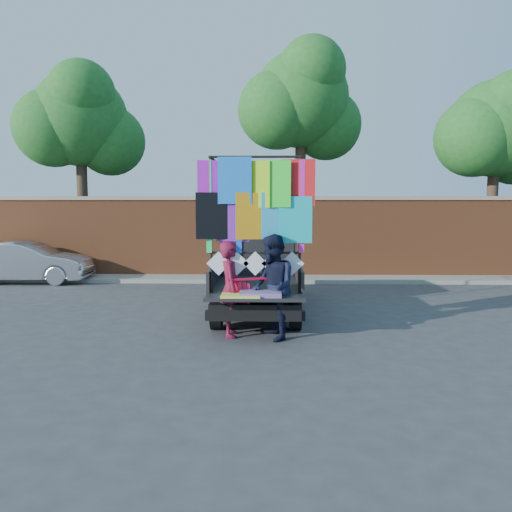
{
  "coord_description": "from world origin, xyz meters",
  "views": [
    {
      "loc": [
        -0.11,
        -8.97,
        2.38
      ],
      "look_at": [
        -0.32,
        0.15,
        1.42
      ],
      "focal_mm": 35.0,
      "sensor_mm": 36.0,
      "label": 1
    }
  ],
  "objects_px": {
    "woman": "(231,289)",
    "pickup_truck": "(258,272)",
    "man": "(273,287)",
    "sedan": "(27,262)"
  },
  "relations": [
    {
      "from": "woman",
      "to": "pickup_truck",
      "type": "bearing_deg",
      "value": -16.21
    },
    {
      "from": "pickup_truck",
      "to": "man",
      "type": "height_order",
      "value": "pickup_truck"
    },
    {
      "from": "woman",
      "to": "man",
      "type": "relative_size",
      "value": 0.93
    },
    {
      "from": "woman",
      "to": "man",
      "type": "height_order",
      "value": "man"
    },
    {
      "from": "pickup_truck",
      "to": "sedan",
      "type": "height_order",
      "value": "pickup_truck"
    },
    {
      "from": "sedan",
      "to": "man",
      "type": "bearing_deg",
      "value": -131.99
    },
    {
      "from": "man",
      "to": "sedan",
      "type": "bearing_deg",
      "value": -146.89
    },
    {
      "from": "sedan",
      "to": "man",
      "type": "distance_m",
      "value": 9.57
    },
    {
      "from": "pickup_truck",
      "to": "woman",
      "type": "relative_size",
      "value": 2.96
    },
    {
      "from": "pickup_truck",
      "to": "sedan",
      "type": "bearing_deg",
      "value": 153.84
    }
  ]
}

